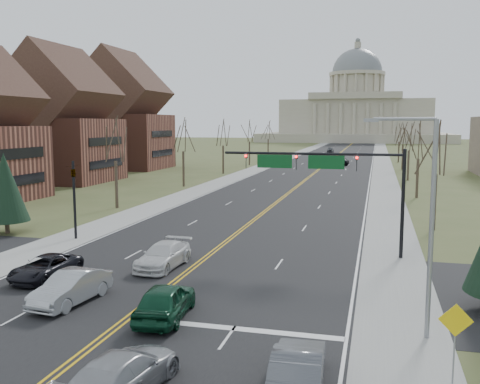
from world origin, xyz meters
The scene contains 35 objects.
ground centered at (0.00, 0.00, 0.00)m, with size 600.00×600.00×0.00m, color #455229.
road centered at (0.00, 110.00, 0.01)m, with size 20.00×380.00×0.01m, color black.
cross_road centered at (0.00, 6.00, 0.01)m, with size 120.00×14.00×0.01m, color black.
sidewalk_left centered at (-12.00, 110.00, 0.01)m, with size 4.00×380.00×0.03m, color gray.
sidewalk_right centered at (12.00, 110.00, 0.01)m, with size 4.00×380.00×0.03m, color gray.
center_line centered at (0.00, 110.00, 0.01)m, with size 0.42×380.00×0.01m, color gold.
edge_line_left centered at (-9.80, 110.00, 0.01)m, with size 0.15×380.00×0.01m, color silver.
edge_line_right centered at (9.80, 110.00, 0.01)m, with size 0.15×380.00×0.01m, color silver.
stop_bar centered at (5.00, -1.00, 0.01)m, with size 9.50×0.50×0.01m, color silver.
capitol centered at (0.00, 249.91, 14.20)m, with size 90.00×60.00×50.00m.
signal_mast centered at (7.45, 13.50, 5.76)m, with size 12.12×0.44×7.20m.
signal_left centered at (-11.50, 13.50, 3.71)m, with size 0.32×0.36×6.00m.
street_light centered at (12.74, 0.00, 5.23)m, with size 2.90×0.25×9.07m.
warn_sign centered at (13.50, -4.02, 2.02)m, with size 1.13×0.07×2.87m.
tree_r_0 centered at (15.50, 24.00, 6.55)m, with size 3.74×3.74×8.50m.
tree_l_0 centered at (-15.50, 28.00, 6.94)m, with size 3.96×3.96×9.00m.
tree_r_1 centered at (15.50, 44.00, 6.55)m, with size 3.74×3.74×8.50m.
tree_l_1 centered at (-15.50, 48.00, 6.94)m, with size 3.96×3.96×9.00m.
tree_r_2 centered at (15.50, 64.00, 6.55)m, with size 3.74×3.74×8.50m.
tree_l_2 centered at (-15.50, 68.00, 6.94)m, with size 3.96×3.96×9.00m.
tree_r_3 centered at (15.50, 84.00, 6.55)m, with size 3.74×3.74×8.50m.
tree_l_3 centered at (-15.50, 88.00, 6.94)m, with size 3.96×3.96×9.00m.
tree_r_4 centered at (15.50, 104.00, 6.55)m, with size 3.74×3.74×8.50m.
tree_l_4 centered at (-15.50, 108.00, 6.94)m, with size 3.96×3.96×9.00m.
conifer_l centered at (-18.00, 14.00, 3.74)m, with size 3.64×3.64×6.50m.
bldg_left_mid centered at (-36.00, 50.00, 8.54)m, with size 15.10×14.28×20.75m.
bldg_left_far centered at (-38.00, 74.00, 9.54)m, with size 17.10×14.28×23.25m.
car_nb_inner_lead centered at (1.68, -0.60, 0.84)m, with size 1.96×4.86×1.66m, color #0D3A24.
car_nb_outer_lead centered at (8.47, -5.70, 0.79)m, with size 1.64×4.70×1.55m, color #4D5055.
car_nb_inner_second centered at (2.97, -7.38, 0.75)m, with size 2.07×5.08×1.47m, color #93959A.
car_sb_inner_lead centered at (-3.62, 0.18, 0.80)m, with size 1.67×4.80×1.58m, color #9EA2A5.
car_sb_outer_lead centered at (-7.34, 3.54, 0.67)m, with size 2.19×4.76×1.32m, color black.
car_sb_inner_second centered at (-1.77, 7.46, 0.76)m, with size 2.10×5.16×1.50m, color silver.
car_far_nb centered at (3.62, 92.79, 0.79)m, with size 2.59×5.63×1.56m, color black.
car_far_sb centered at (-3.05, 141.94, 0.82)m, with size 1.92×4.76×1.62m, color #44474B.
Camera 1 is at (10.78, -22.40, 8.83)m, focal length 40.00 mm.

